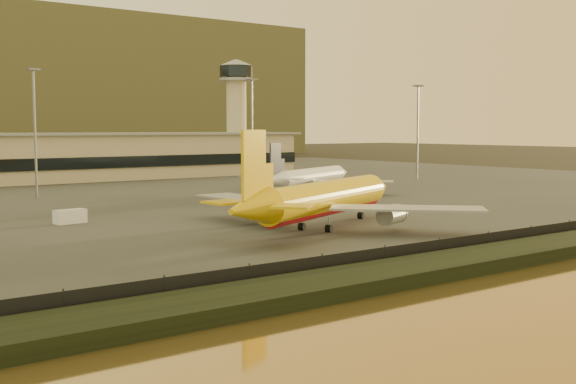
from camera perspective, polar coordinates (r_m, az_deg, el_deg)
name	(u,v)px	position (r m, az deg, el deg)	size (l,w,h in m)	color
ground	(343,248)	(85.23, 4.38, -4.41)	(900.00, 900.00, 0.00)	black
embankment	(457,263)	(73.42, 13.22, -5.51)	(320.00, 7.00, 1.40)	black
tarmac	(60,191)	(168.13, -17.54, 0.08)	(320.00, 220.00, 0.20)	#2D2D2D
perimeter_fence	(427,252)	(75.89, 10.90, -4.66)	(300.00, 0.05, 2.20)	black
control_tower	(236,104)	(231.29, -4.10, 6.94)	(11.20, 11.20, 35.50)	tan
apron_light_masts	(162,120)	(155.08, -9.94, 5.61)	(152.20, 12.20, 25.40)	slate
dhl_cargo_jet	(323,200)	(98.85, 2.82, -0.60)	(43.41, 41.11, 13.63)	#DFAE0B
white_narrowbody_jet	(310,178)	(154.17, 1.75, 1.14)	(36.16, 34.19, 10.99)	white
gse_vehicle_yellow	(283,216)	(107.34, -0.36, -1.88)	(3.70, 1.67, 1.67)	#DFAE0B
gse_vehicle_white	(70,216)	(109.62, -16.84, -1.86)	(4.49, 2.02, 2.02)	white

